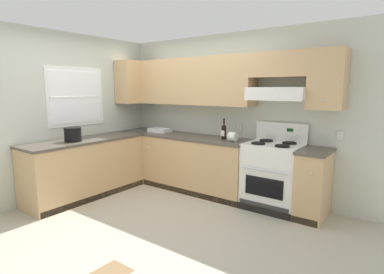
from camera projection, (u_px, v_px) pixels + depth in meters
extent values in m
plane|color=#B2AA99|center=(143.00, 214.00, 4.17)|extent=(7.04, 7.04, 0.00)
cube|color=olive|center=(112.00, 272.00, 2.85)|extent=(0.30, 0.30, 0.01)
cube|color=beige|center=(233.00, 114.00, 5.00)|extent=(4.68, 0.12, 2.55)
cube|color=tan|center=(188.00, 82.00, 5.16)|extent=(2.40, 0.34, 0.76)
cube|color=tan|center=(328.00, 79.00, 3.86)|extent=(0.43, 0.34, 0.76)
cube|color=tan|center=(281.00, 65.00, 4.19)|extent=(0.80, 0.34, 0.34)
cube|color=white|center=(278.00, 93.00, 4.22)|extent=(0.80, 0.46, 0.17)
cube|color=white|center=(272.00, 99.00, 4.05)|extent=(0.80, 0.03, 0.04)
sphere|color=silver|center=(181.00, 98.00, 5.05)|extent=(0.02, 0.02, 0.02)
sphere|color=silver|center=(321.00, 101.00, 3.77)|extent=(0.02, 0.02, 0.02)
sphere|color=silver|center=(324.00, 101.00, 3.75)|extent=(0.02, 0.02, 0.02)
cube|color=silver|center=(239.00, 127.00, 4.87)|extent=(0.08, 0.01, 0.12)
cube|color=silver|center=(239.00, 126.00, 4.87)|extent=(0.03, 0.00, 0.03)
cube|color=silver|center=(239.00, 129.00, 4.87)|extent=(0.03, 0.00, 0.03)
cube|color=silver|center=(340.00, 135.00, 4.01)|extent=(0.08, 0.01, 0.12)
cube|color=silver|center=(340.00, 134.00, 4.00)|extent=(0.03, 0.00, 0.03)
cube|color=silver|center=(340.00, 137.00, 4.01)|extent=(0.03, 0.00, 0.03)
cube|color=beige|center=(75.00, 114.00, 5.00)|extent=(0.12, 4.00, 2.55)
cube|color=white|center=(76.00, 97.00, 4.92)|extent=(0.04, 1.00, 0.92)
cube|color=white|center=(76.00, 97.00, 4.91)|extent=(0.01, 0.90, 0.82)
cube|color=white|center=(77.00, 97.00, 4.91)|extent=(0.01, 0.90, 0.02)
cube|color=tan|center=(134.00, 82.00, 5.66)|extent=(0.34, 0.64, 0.76)
cube|color=tan|center=(182.00, 162.00, 5.27)|extent=(2.46, 0.61, 0.87)
cube|color=#51493F|center=(182.00, 136.00, 5.20)|extent=(2.49, 0.63, 0.04)
cube|color=tan|center=(313.00, 185.00, 4.00)|extent=(0.35, 0.61, 0.87)
cube|color=#51493F|center=(315.00, 151.00, 3.93)|extent=(0.37, 0.63, 0.04)
cube|color=black|center=(200.00, 195.00, 4.79)|extent=(3.54, 0.06, 0.09)
sphere|color=silver|center=(148.00, 148.00, 5.27)|extent=(0.03, 0.03, 0.03)
sphere|color=silver|center=(312.00, 173.00, 3.68)|extent=(0.03, 0.03, 0.03)
cube|color=tan|center=(86.00, 169.00, 4.83)|extent=(0.61, 1.89, 0.87)
cube|color=#51493F|center=(84.00, 140.00, 4.76)|extent=(0.63, 1.91, 0.04)
cube|color=black|center=(98.00, 196.00, 4.73)|extent=(0.06, 1.85, 0.09)
cube|color=white|center=(272.00, 177.00, 4.33)|extent=(0.76, 0.58, 0.91)
cube|color=black|center=(264.00, 187.00, 4.11)|extent=(0.53, 0.01, 0.26)
cylinder|color=silver|center=(264.00, 170.00, 4.05)|extent=(0.65, 0.02, 0.02)
cube|color=#333333|center=(263.00, 207.00, 4.15)|extent=(0.70, 0.01, 0.11)
cube|color=white|center=(274.00, 144.00, 4.26)|extent=(0.76, 0.58, 0.02)
cube|color=white|center=(281.00, 133.00, 4.45)|extent=(0.76, 0.04, 0.29)
cube|color=#053F0C|center=(290.00, 130.00, 4.35)|extent=(0.09, 0.01, 0.04)
cylinder|color=black|center=(258.00, 143.00, 4.24)|extent=(0.19, 0.19, 0.02)
cylinder|color=black|center=(258.00, 144.00, 4.24)|extent=(0.07, 0.07, 0.01)
cylinder|color=black|center=(282.00, 146.00, 4.04)|extent=(0.19, 0.19, 0.02)
cylinder|color=black|center=(282.00, 146.00, 4.04)|extent=(0.07, 0.07, 0.01)
cylinder|color=black|center=(266.00, 141.00, 4.46)|extent=(0.19, 0.19, 0.02)
cylinder|color=black|center=(266.00, 141.00, 4.46)|extent=(0.07, 0.07, 0.01)
cylinder|color=black|center=(289.00, 143.00, 4.27)|extent=(0.19, 0.19, 0.02)
cylinder|color=black|center=(289.00, 143.00, 4.27)|extent=(0.07, 0.07, 0.01)
cylinder|color=white|center=(267.00, 133.00, 4.56)|extent=(0.04, 0.02, 0.04)
cylinder|color=white|center=(276.00, 134.00, 4.48)|extent=(0.04, 0.02, 0.04)
cylinder|color=white|center=(286.00, 135.00, 4.40)|extent=(0.04, 0.02, 0.04)
cylinder|color=white|center=(295.00, 136.00, 4.32)|extent=(0.04, 0.02, 0.04)
cylinder|color=black|center=(224.00, 133.00, 4.74)|extent=(0.07, 0.07, 0.20)
cone|color=black|center=(224.00, 125.00, 4.72)|extent=(0.07, 0.07, 0.04)
cylinder|color=black|center=(224.00, 121.00, 4.71)|extent=(0.03, 0.03, 0.08)
cylinder|color=black|center=(224.00, 119.00, 4.71)|extent=(0.03, 0.03, 0.02)
cube|color=silver|center=(223.00, 133.00, 4.71)|extent=(0.06, 0.00, 0.09)
cube|color=silver|center=(160.00, 132.00, 5.52)|extent=(0.32, 0.19, 0.02)
cube|color=silver|center=(155.00, 131.00, 5.43)|extent=(0.40, 0.01, 0.07)
cube|color=silver|center=(164.00, 130.00, 5.61)|extent=(0.40, 0.01, 0.07)
cube|color=silver|center=(152.00, 129.00, 5.63)|extent=(0.01, 0.21, 0.07)
cube|color=silver|center=(168.00, 131.00, 5.41)|extent=(0.01, 0.21, 0.07)
cylinder|color=black|center=(73.00, 135.00, 4.54)|extent=(0.24, 0.24, 0.21)
torus|color=black|center=(72.00, 128.00, 4.52)|extent=(0.26, 0.26, 0.01)
cylinder|color=white|center=(233.00, 137.00, 4.54)|extent=(0.11, 0.14, 0.14)
cylinder|color=#9E7A51|center=(229.00, 136.00, 4.58)|extent=(0.01, 0.04, 0.04)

